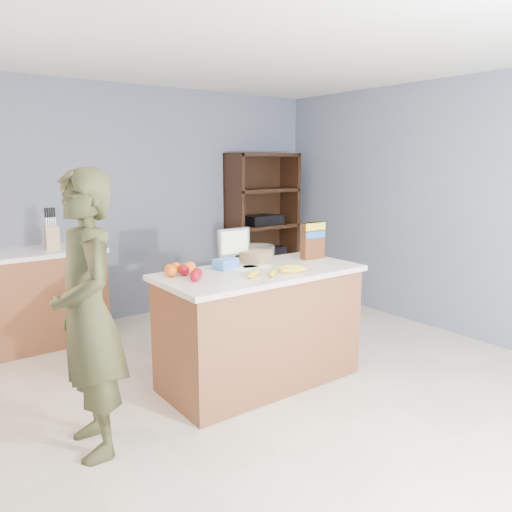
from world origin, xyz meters
TOP-DOWN VIEW (x-y plane):
  - floor at (0.00, 0.00)m, footprint 4.50×5.00m
  - walls at (0.00, 0.00)m, footprint 4.52×5.02m
  - counter_peninsula at (0.00, 0.30)m, footprint 1.56×0.76m
  - back_cabinet at (-1.20, 2.20)m, footprint 1.24×0.62m
  - shelving_unit at (1.55, 2.35)m, footprint 0.90×0.40m
  - person at (-1.36, 0.15)m, footprint 0.45×0.64m
  - knife_block at (-1.02, 2.15)m, footprint 0.12×0.10m
  - envelopes at (0.01, 0.43)m, footprint 0.34×0.19m
  - bananas at (0.02, 0.11)m, footprint 0.54×0.21m
  - apples at (-0.55, 0.36)m, footprint 0.13×0.28m
  - oranges at (-0.55, 0.54)m, footprint 0.27×0.19m
  - blue_carton at (-0.19, 0.49)m, footprint 0.20×0.16m
  - salad_bowl at (0.16, 0.57)m, footprint 0.30×0.30m
  - tv at (-0.01, 0.64)m, footprint 0.28×0.12m
  - cereal_box at (0.62, 0.38)m, footprint 0.21×0.09m

SIDE VIEW (x-z plane):
  - floor at x=0.00m, z-range -0.01..0.01m
  - counter_peninsula at x=0.00m, z-range -0.03..0.87m
  - back_cabinet at x=-1.20m, z-range 0.00..0.90m
  - person at x=-1.36m, z-range 0.00..1.68m
  - shelving_unit at x=1.55m, z-range -0.04..1.76m
  - envelopes at x=0.01m, z-range 0.90..0.90m
  - bananas at x=0.02m, z-range 0.90..0.95m
  - apples at x=-0.55m, z-range 0.90..0.98m
  - oranges at x=-0.55m, z-range 0.90..0.98m
  - blue_carton at x=-0.19m, z-range 0.90..0.98m
  - salad_bowl at x=0.16m, z-range 0.89..1.02m
  - knife_block at x=-1.02m, z-range 0.86..1.17m
  - tv at x=-0.01m, z-range 0.92..1.20m
  - cereal_box at x=0.62m, z-range 0.93..1.23m
  - walls at x=0.00m, z-range 0.40..2.91m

